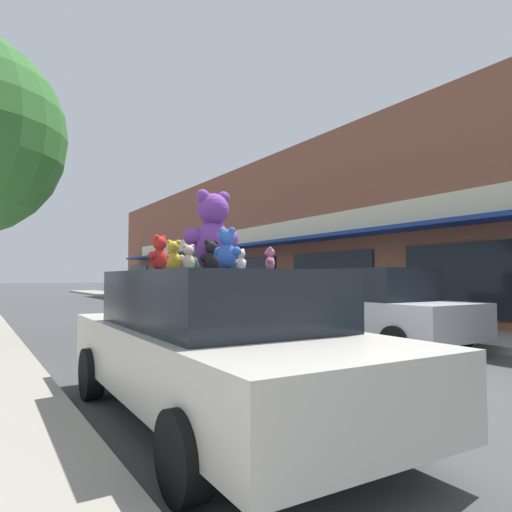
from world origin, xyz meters
name	(u,v)px	position (x,y,z in m)	size (l,w,h in m)	color
ground_plane	(374,383)	(0.00, 0.00, 0.00)	(260.00, 260.00, 0.00)	#424244
storefront_row	(353,241)	(13.01, 13.76, 3.45)	(14.35, 39.30, 6.90)	brown
plush_art_car	(215,342)	(-2.60, -0.26, 0.80)	(2.15, 4.80, 1.53)	beige
teddy_bear_giant	(213,232)	(-2.46, 0.08, 1.98)	(0.67, 0.41, 0.92)	purple
teddy_bear_pink	(270,259)	(-2.22, -0.72, 1.65)	(0.15, 0.18, 0.24)	pink
teddy_bear_green	(194,260)	(-2.43, 0.67, 1.69)	(0.24, 0.18, 0.32)	green
teddy_bear_yellow	(174,256)	(-2.72, 0.60, 1.72)	(0.28, 0.24, 0.38)	yellow
teddy_bear_white	(241,260)	(-2.18, -0.07, 1.66)	(0.20, 0.14, 0.26)	white
teddy_bear_blue	(227,249)	(-3.01, -1.27, 1.70)	(0.21, 0.25, 0.34)	blue
teddy_bear_black	(211,256)	(-2.58, -0.13, 1.69)	(0.25, 0.17, 0.34)	black
teddy_bear_red	(159,253)	(-3.16, -0.12, 1.71)	(0.27, 0.21, 0.36)	red
teddy_bear_cream	(189,258)	(-2.84, -0.12, 1.67)	(0.21, 0.13, 0.28)	beige
parked_car_far_center	(376,307)	(2.56, 2.36, 0.83)	(2.01, 4.20, 1.66)	#B7B7BC
parked_car_far_right	(211,295)	(2.56, 10.15, 0.85)	(2.10, 4.69, 1.67)	#1E4793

